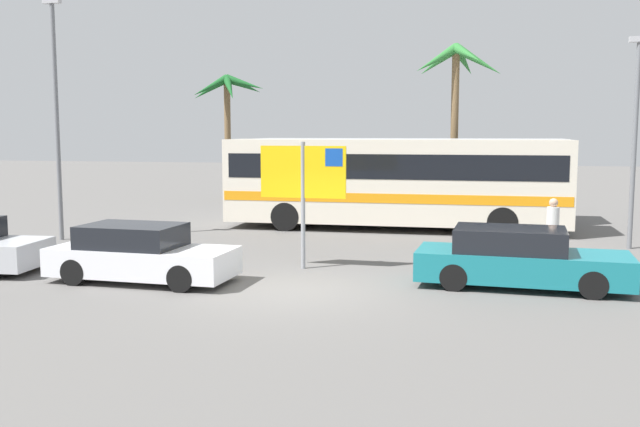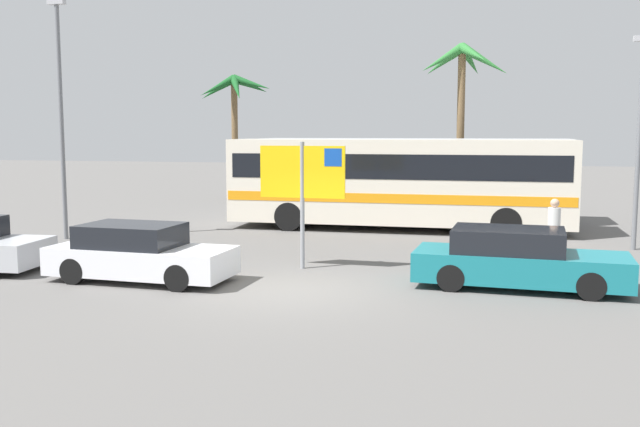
{
  "view_description": "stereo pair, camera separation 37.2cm",
  "coord_description": "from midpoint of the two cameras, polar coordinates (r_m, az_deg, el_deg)",
  "views": [
    {
      "loc": [
        3.71,
        -14.54,
        3.46
      ],
      "look_at": [
        -0.1,
        3.51,
        1.3
      ],
      "focal_mm": 39.54,
      "sensor_mm": 36.0,
      "label": 1
    },
    {
      "loc": [
        4.07,
        -14.46,
        3.46
      ],
      "look_at": [
        -0.1,
        3.51,
        1.3
      ],
      "focal_mm": 39.54,
      "sensor_mm": 36.0,
      "label": 2
    }
  ],
  "objects": [
    {
      "name": "ground",
      "position": [
        15.4,
        -1.91,
        -6.3
      ],
      "size": [
        120.0,
        120.0,
        0.0
      ],
      "primitive_type": "plane",
      "color": "#605E5B"
    },
    {
      "name": "bus_front_coach",
      "position": [
        24.84,
        6.76,
        2.76
      ],
      "size": [
        11.84,
        2.47,
        3.17
      ],
      "color": "silver",
      "rests_on": "ground"
    },
    {
      "name": "bus_rear_coach",
      "position": [
        27.87,
        7.8,
        3.17
      ],
      "size": [
        11.84,
        2.47,
        3.17
      ],
      "color": "silver",
      "rests_on": "ground"
    },
    {
      "name": "ferry_sign",
      "position": [
        17.59,
        -0.69,
        2.98
      ],
      "size": [
        2.2,
        0.15,
        3.2
      ],
      "rotation": [
        0.0,
        0.0,
        -0.04
      ],
      "color": "gray",
      "rests_on": "ground"
    },
    {
      "name": "car_white",
      "position": [
        16.82,
        -13.84,
        -3.19
      ],
      "size": [
        4.34,
        1.9,
        1.32
      ],
      "rotation": [
        0.0,
        0.0,
        -0.05
      ],
      "color": "silver",
      "rests_on": "ground"
    },
    {
      "name": "car_teal",
      "position": [
        16.23,
        16.28,
        -3.61
      ],
      "size": [
        4.7,
        2.03,
        1.32
      ],
      "rotation": [
        0.0,
        0.0,
        -0.07
      ],
      "color": "#19757F",
      "rests_on": "ground"
    },
    {
      "name": "pedestrian_by_bus",
      "position": [
        19.21,
        18.94,
        -0.97
      ],
      "size": [
        0.32,
        0.32,
        1.73
      ],
      "rotation": [
        0.0,
        0.0,
        1.89
      ],
      "color": "#2D2D33",
      "rests_on": "ground"
    },
    {
      "name": "lamp_post_left_side",
      "position": [
        23.9,
        -19.81,
        7.82
      ],
      "size": [
        0.56,
        0.2,
        7.54
      ],
      "color": "slate",
      "rests_on": "ground"
    },
    {
      "name": "lamp_post_right_side",
      "position": [
        22.47,
        24.86,
        5.91
      ],
      "size": [
        0.56,
        0.2,
        6.16
      ],
      "color": "slate",
      "rests_on": "ground"
    },
    {
      "name": "palm_tree_seaside",
      "position": [
        36.11,
        -6.61,
        9.25
      ],
      "size": [
        4.03,
        3.63,
        6.29
      ],
      "color": "brown",
      "rests_on": "ground"
    },
    {
      "name": "palm_tree_inland",
      "position": [
        30.73,
        11.79,
        10.7
      ],
      "size": [
        3.76,
        4.0,
        7.14
      ],
      "color": "brown",
      "rests_on": "ground"
    }
  ]
}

